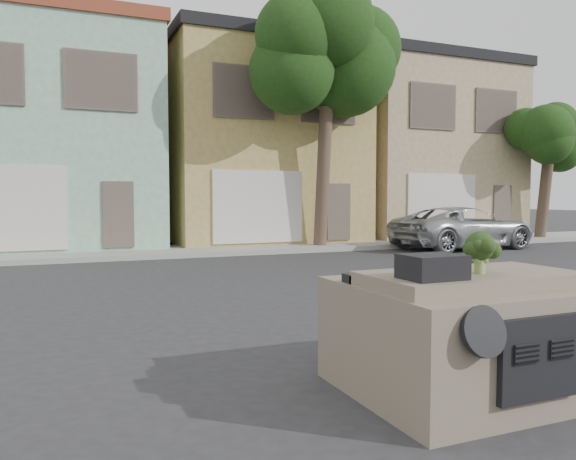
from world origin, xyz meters
TOP-DOWN VIEW (x-y plane):
  - ground_plane at (0.00, 0.00)m, footprint 120.00×120.00m
  - sidewalk at (0.00, 10.50)m, footprint 40.00×3.00m
  - townhouse_mint at (-3.50, 14.50)m, footprint 7.20×8.20m
  - townhouse_tan at (4.00, 14.50)m, footprint 7.20×8.20m
  - townhouse_beige at (11.50, 14.50)m, footprint 7.20×8.20m
  - silver_pickup at (9.58, 8.21)m, footprint 5.36×2.82m
  - tree_near at (5.00, 9.80)m, footprint 4.40×4.00m
  - tree_far at (15.00, 9.80)m, footprint 3.20×3.00m
  - car_dashboard at (0.00, -3.00)m, footprint 2.00×1.80m
  - instrument_hump at (-0.58, -3.35)m, footprint 0.48×0.38m
  - wiper_arm at (0.28, -2.62)m, footprint 0.69×0.15m
  - broccoli at (0.00, -3.25)m, footprint 0.37×0.37m

SIDE VIEW (x-z plane):
  - ground_plane at x=0.00m, z-range 0.00..0.00m
  - silver_pickup at x=9.58m, z-range -0.72..0.72m
  - sidewalk at x=0.00m, z-range 0.00..0.15m
  - car_dashboard at x=0.00m, z-range 0.00..1.12m
  - wiper_arm at x=0.28m, z-range 1.12..1.14m
  - instrument_hump at x=-0.58m, z-range 1.12..1.32m
  - broccoli at x=0.00m, z-range 1.12..1.50m
  - tree_far at x=15.00m, z-range 0.00..6.00m
  - townhouse_mint at x=-3.50m, z-range 0.00..7.55m
  - townhouse_tan at x=4.00m, z-range 0.00..7.55m
  - townhouse_beige at x=11.50m, z-range 0.00..7.55m
  - tree_near at x=5.00m, z-range 0.00..8.50m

